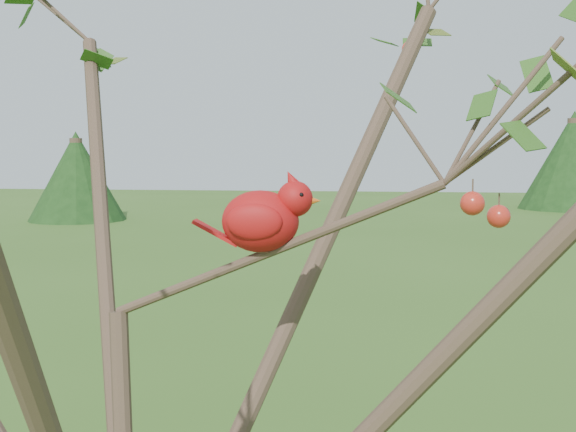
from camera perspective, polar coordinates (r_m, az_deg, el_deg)
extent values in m
sphere|color=red|center=(1.28, 16.31, -0.03)|extent=(0.04, 0.04, 0.04)
sphere|color=red|center=(1.22, 14.36, 0.97)|extent=(0.04, 0.04, 0.04)
sphere|color=red|center=(1.82, 9.62, 12.89)|extent=(0.04, 0.04, 0.04)
ellipsoid|color=red|center=(1.30, -2.20, -0.42)|extent=(0.15, 0.11, 0.11)
sphere|color=red|center=(1.29, 0.55, 1.37)|extent=(0.07, 0.07, 0.06)
cone|color=red|center=(1.29, 0.31, 2.80)|extent=(0.05, 0.04, 0.05)
cone|color=#D85914|center=(1.28, 1.99, 1.21)|extent=(0.03, 0.03, 0.02)
ellipsoid|color=black|center=(1.29, 1.51, 1.17)|extent=(0.02, 0.03, 0.03)
cube|color=red|center=(1.31, -5.71, -1.33)|extent=(0.09, 0.04, 0.05)
ellipsoid|color=red|center=(1.34, -2.21, -0.11)|extent=(0.10, 0.04, 0.06)
ellipsoid|color=red|center=(1.25, -2.68, -0.46)|extent=(0.10, 0.04, 0.06)
cylinder|color=#403022|center=(24.64, -16.35, 2.79)|extent=(0.40, 0.40, 2.70)
cone|color=black|center=(24.64, -16.36, 3.05)|extent=(3.14, 3.14, 2.92)
cylinder|color=#403022|center=(30.49, 21.60, 3.85)|extent=(0.53, 0.53, 3.56)
cone|color=black|center=(30.48, 21.61, 4.13)|extent=(4.15, 4.15, 3.85)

